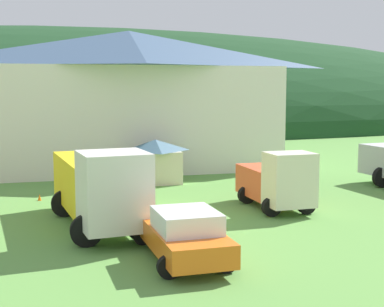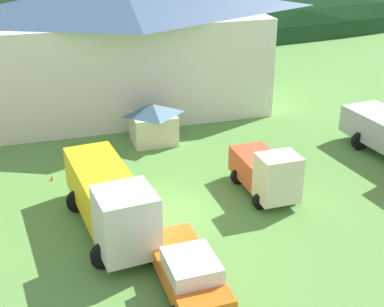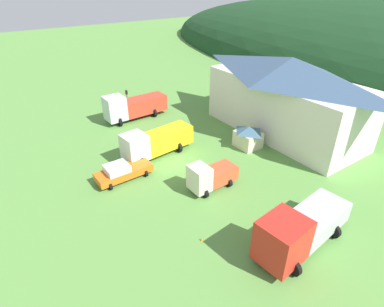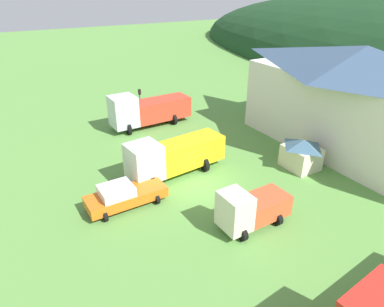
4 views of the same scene
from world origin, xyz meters
TOP-DOWN VIEW (x-y plane):
  - ground_plane at (0.00, 0.00)m, footprint 200.00×200.00m
  - forested_hill_backdrop at (0.00, 58.17)m, footprint 152.99×60.00m
  - depot_building at (0.99, 14.50)m, footprint 19.91×8.91m
  - play_shed_cream at (1.44, 8.36)m, footprint 2.80×2.47m
  - flatbed_truck_yellow at (-2.67, -0.97)m, footprint 3.54×8.02m
  - light_truck_cream at (5.20, 0.17)m, footprint 2.47×4.59m
  - service_pickup_orange at (-0.59, -5.64)m, footprint 2.50×5.32m
  - traffic_cone_near_pickup at (-4.88, 4.94)m, footprint 0.36×0.36m

SIDE VIEW (x-z plane):
  - ground_plane at x=0.00m, z-range 0.00..0.00m
  - forested_hill_backdrop at x=0.00m, z-range -13.11..13.11m
  - traffic_cone_near_pickup at x=-4.88m, z-range -0.30..0.30m
  - service_pickup_orange at x=-0.59m, z-range 0.00..1.66m
  - play_shed_cream at x=1.44m, z-range 0.04..2.47m
  - light_truck_cream at x=5.20m, z-range -0.05..2.60m
  - flatbed_truck_yellow at x=-2.67m, z-range 0.05..3.24m
  - depot_building at x=0.99m, z-range 0.14..9.06m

